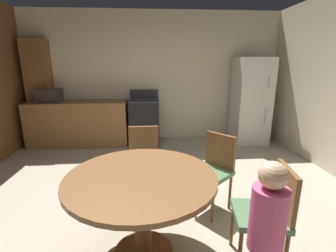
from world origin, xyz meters
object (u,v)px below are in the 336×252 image
(refrigerator, at_px, (251,101))
(person_child, at_px, (265,237))
(chair_northeast, at_px, (214,167))
(chair_north, at_px, (144,157))
(microwave, at_px, (49,95))
(dining_table, at_px, (142,192))
(oven_range, at_px, (144,121))
(chair_east, at_px, (268,210))

(refrigerator, bearing_deg, person_child, -110.99)
(person_child, bearing_deg, chair_northeast, -54.95)
(chair_north, relative_size, person_child, 0.80)
(microwave, height_order, chair_northeast, microwave)
(chair_northeast, xyz_separation_m, person_child, (0.01, -1.21, 0.08))
(refrigerator, xyz_separation_m, dining_table, (-2.17, -3.02, -0.27))
(oven_range, distance_m, chair_northeast, 2.55)
(refrigerator, bearing_deg, microwave, 179.30)
(oven_range, relative_size, person_child, 1.01)
(microwave, bearing_deg, chair_northeast, -41.55)
(chair_east, relative_size, chair_north, 1.00)
(person_child, bearing_deg, dining_table, 0.00)
(chair_northeast, bearing_deg, oven_range, -110.84)
(dining_table, bearing_deg, microwave, 122.11)
(chair_east, xyz_separation_m, person_child, (-0.22, -0.38, 0.08))
(chair_east, bearing_deg, chair_north, -40.02)
(dining_table, relative_size, person_child, 1.13)
(microwave, distance_m, chair_east, 4.40)
(microwave, relative_size, chair_northeast, 0.51)
(chair_northeast, distance_m, person_child, 1.21)
(dining_table, height_order, chair_east, chair_east)
(dining_table, bearing_deg, refrigerator, 54.33)
(chair_east, bearing_deg, person_child, 69.54)
(chair_northeast, bearing_deg, chair_east, 65.30)
(oven_range, distance_m, chair_east, 3.41)
(oven_range, height_order, person_child, oven_range)
(dining_table, xyz_separation_m, chair_north, (-0.01, 1.03, -0.10))
(refrigerator, distance_m, person_child, 3.83)
(chair_east, bearing_deg, microwave, -38.54)
(microwave, relative_size, person_child, 0.40)
(chair_northeast, bearing_deg, person_child, 50.33)
(microwave, bearing_deg, refrigerator, -0.70)
(refrigerator, distance_m, chair_east, 3.40)
(dining_table, distance_m, person_child, 0.97)
(chair_north, height_order, chair_northeast, same)
(oven_range, xyz_separation_m, microwave, (-1.86, -0.00, 0.56))
(dining_table, bearing_deg, person_child, -34.46)
(chair_east, bearing_deg, chair_northeast, -65.30)
(refrigerator, bearing_deg, oven_range, 178.62)
(oven_range, xyz_separation_m, dining_table, (0.06, -3.07, 0.14))
(dining_table, xyz_separation_m, chair_northeast, (0.79, 0.66, -0.10))
(chair_north, bearing_deg, chair_east, 40.02)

